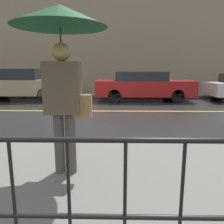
# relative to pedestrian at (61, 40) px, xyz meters

# --- Properties ---
(ground_plane) EXTENTS (80.00, 80.00, 0.00)m
(ground_plane) POSITION_rel_pedestrian_xyz_m (0.02, 5.07, -1.86)
(ground_plane) COLOR #262628
(sidewalk_near) EXTENTS (28.00, 2.98, 0.11)m
(sidewalk_near) POSITION_rel_pedestrian_xyz_m (0.02, -0.26, -1.80)
(sidewalk_near) COLOR slate
(sidewalk_near) RESTS_ON ground_plane
(sidewalk_far) EXTENTS (28.00, 2.19, 0.11)m
(sidewalk_far) POSITION_rel_pedestrian_xyz_m (0.02, 10.02, -1.80)
(sidewalk_far) COLOR slate
(sidewalk_far) RESTS_ON ground_plane
(lane_marking) EXTENTS (25.20, 0.12, 0.01)m
(lane_marking) POSITION_rel_pedestrian_xyz_m (0.02, 5.07, -1.85)
(lane_marking) COLOR gold
(lane_marking) RESTS_ON ground_plane
(building_storefront) EXTENTS (28.00, 0.30, 5.77)m
(building_storefront) POSITION_rel_pedestrian_xyz_m (0.02, 11.26, 1.03)
(building_storefront) COLOR gray
(building_storefront) RESTS_ON ground_plane
(railing_foreground) EXTENTS (12.00, 0.04, 0.98)m
(railing_foreground) POSITION_rel_pedestrian_xyz_m (0.02, -1.50, -1.13)
(railing_foreground) COLOR black
(railing_foreground) RESTS_ON sidewalk_near
(pedestrian) EXTENTS (1.16, 1.16, 2.15)m
(pedestrian) POSITION_rel_pedestrian_xyz_m (0.00, 0.00, 0.00)
(pedestrian) COLOR #4C4742
(pedestrian) RESTS_ON sidewalk_near
(car_tan) EXTENTS (4.44, 1.76, 1.53)m
(car_tan) POSITION_rel_pedestrian_xyz_m (-4.06, 7.97, -1.07)
(car_tan) COLOR tan
(car_tan) RESTS_ON ground_plane
(car_red) EXTENTS (4.62, 1.93, 1.40)m
(car_red) POSITION_rel_pedestrian_xyz_m (1.98, 7.97, -1.13)
(car_red) COLOR maroon
(car_red) RESTS_ON ground_plane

